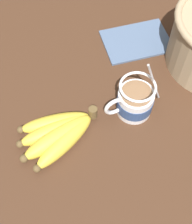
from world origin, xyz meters
TOP-DOWN VIEW (x-y plane):
  - table at (0.00, 0.00)cm, footprint 128.37×128.37cm
  - coffee_mug at (-5.72, 0.28)cm, footprint 14.48×8.35cm
  - banana_bunch at (12.84, -0.22)cm, footprint 19.51×13.71cm
  - napkin at (-16.51, -19.12)cm, footprint 19.37×14.77cm

SIDE VIEW (x-z plane):
  - table at x=0.00cm, z-range 0.00..3.76cm
  - napkin at x=-16.51cm, z-range 3.76..4.36cm
  - banana_bunch at x=12.84cm, z-range 3.55..7.96cm
  - coffee_mug at x=-5.72cm, z-range -0.41..15.61cm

